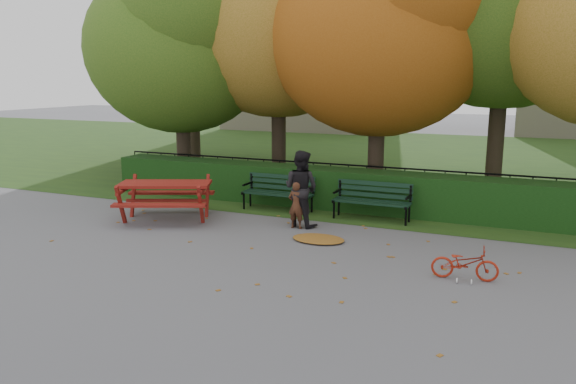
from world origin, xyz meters
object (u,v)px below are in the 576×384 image
at_px(tree_f, 195,9).
at_px(bench_right, 373,198).
at_px(picnic_table, 165,191).
at_px(adult, 301,188).
at_px(bench_left, 279,190).
at_px(child, 296,205).
at_px(tree_b, 286,2).
at_px(bicycle, 465,263).
at_px(tree_a, 184,34).
at_px(tree_c, 391,16).

relative_size(tree_f, bench_right, 5.10).
bearing_deg(picnic_table, tree_f, 93.64).
distance_m(bench_right, adult, 1.81).
bearing_deg(bench_left, child, -53.29).
relative_size(tree_b, child, 8.44).
xyz_separation_m(tree_f, bench_left, (5.83, -5.54, -5.17)).
xyz_separation_m(bench_left, bicycle, (4.85, -3.30, -0.24)).
bearing_deg(adult, picnic_table, 25.13).
bearing_deg(adult, tree_f, -32.82).
height_order(tree_a, tree_b, tree_b).
bearing_deg(tree_b, bicycle, -46.64).
distance_m(bench_right, bicycle, 4.12).
bearing_deg(tree_f, picnic_table, -62.99).
bearing_deg(picnic_table, bicycle, -34.54).
height_order(tree_c, bench_right, tree_c).
distance_m(bench_right, child, 1.96).
height_order(tree_b, bench_right, tree_b).
bearing_deg(child, tree_a, -33.17).
bearing_deg(bicycle, picnic_table, 72.00).
xyz_separation_m(tree_f, bench_right, (8.23, -5.54, -5.17)).
xyz_separation_m(tree_a, tree_c, (6.02, 0.38, 0.30)).
distance_m(tree_f, adult, 10.79).
relative_size(tree_c, picnic_table, 3.12).
bearing_deg(tree_a, bench_left, -25.76).
relative_size(tree_b, bicycle, 8.21).
relative_size(bench_left, bicycle, 1.68).
distance_m(tree_a, picnic_table, 5.73).
xyz_separation_m(bench_left, adult, (1.08, -1.19, 0.33)).
bearing_deg(picnic_table, tree_c, 22.01).
relative_size(tree_f, bicycle, 8.58).
bearing_deg(adult, bicycle, 162.18).
bearing_deg(child, tree_c, -105.56).
xyz_separation_m(tree_c, child, (-1.07, -3.69, -4.30)).
height_order(tree_a, tree_f, tree_f).
bearing_deg(adult, tree_c, -95.61).
distance_m(adult, bicycle, 4.36).
height_order(tree_a, bench_left, tree_a).
xyz_separation_m(bench_left, child, (1.07, -1.43, 0.00)).
height_order(tree_b, tree_c, tree_b).
bearing_deg(bicycle, bench_left, 48.92).
xyz_separation_m(tree_b, child, (2.21, -4.48, -4.88)).
distance_m(bench_right, picnic_table, 4.83).
bearing_deg(bench_right, picnic_table, -156.22).
relative_size(bench_left, adult, 1.06).
bearing_deg(adult, bench_left, -36.46).
distance_m(tree_a, bench_right, 7.69).
height_order(picnic_table, adult, adult).
relative_size(tree_b, bench_right, 4.88).
distance_m(tree_b, bench_left, 5.87).
relative_size(child, adult, 0.61).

